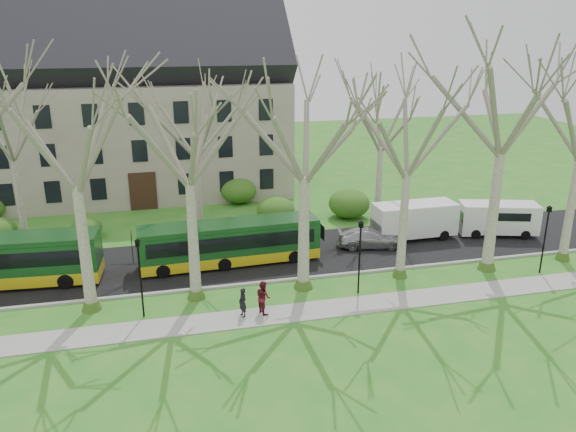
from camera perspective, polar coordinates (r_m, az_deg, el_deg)
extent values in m
plane|color=#287822|center=(32.30, -3.63, -8.13)|extent=(120.00, 120.00, 0.00)
cube|color=gray|center=(30.11, -2.79, -10.16)|extent=(70.00, 2.00, 0.06)
cube|color=black|center=(37.23, -5.12, -4.37)|extent=(80.00, 8.00, 0.06)
cube|color=#A5A39E|center=(33.60, -4.09, -6.90)|extent=(80.00, 0.25, 0.14)
cube|color=gray|center=(53.34, -14.77, 7.71)|extent=(26.00, 12.00, 10.00)
cylinder|color=black|center=(30.21, -14.72, -6.52)|extent=(0.10, 0.10, 4.00)
cube|color=black|center=(29.38, -15.06, -2.71)|extent=(0.22, 0.22, 0.30)
cylinder|color=black|center=(32.05, 7.27, -4.54)|extent=(0.10, 0.10, 4.00)
cube|color=black|center=(31.27, 7.43, -0.91)|extent=(0.22, 0.22, 0.30)
cylinder|color=black|center=(37.81, 24.57, -2.49)|extent=(0.10, 0.10, 4.00)
cube|color=black|center=(37.15, 25.01, 0.61)|extent=(0.22, 0.22, 0.30)
ellipsoid|color=#285B1A|center=(42.98, -19.80, -0.87)|extent=(2.60, 2.60, 2.00)
ellipsoid|color=#285B1A|center=(43.56, -1.25, 0.52)|extent=(2.60, 2.60, 2.00)
ellipsoid|color=#285B1A|center=(45.15, 6.21, 1.07)|extent=(2.60, 2.60, 2.00)
ellipsoid|color=#285B1A|center=(48.86, -5.05, 2.47)|extent=(2.60, 2.60, 2.00)
imported|color=#A3A3A7|center=(39.21, 8.29, -2.22)|extent=(4.76, 2.68, 1.30)
imported|color=black|center=(29.78, -4.63, -8.76)|extent=(0.56, 0.67, 1.58)
imported|color=#5A1420|center=(30.02, -2.53, -8.22)|extent=(0.93, 1.06, 1.82)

